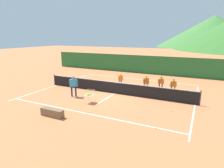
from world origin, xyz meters
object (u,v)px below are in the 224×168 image
Objects in this scene: student_3 at (173,85)px; tennis_ball_3 at (86,112)px; tennis_ball_6 at (135,98)px; ball_cart at (89,95)px; tennis_net at (115,87)px; student_2 at (161,82)px; student_1 at (146,82)px; tennis_ball_0 at (90,112)px; tennis_ball_5 at (110,96)px; student_0 at (120,79)px; tennis_ball_1 at (156,128)px; tennis_ball_2 at (72,101)px; instructor at (74,84)px; tennis_ball_4 at (171,111)px; courtside_bench at (52,113)px.

tennis_ball_3 is at bearing -123.08° from student_3.
tennis_ball_6 is (1.85, 3.86, 0.00)m from tennis_ball_3.
ball_cart is 1.93m from tennis_ball_3.
student_3 is at bearing 24.13° from tennis_net.
student_2 is 6.51m from ball_cart.
student_1 is 20.08× the size of tennis_ball_0.
tennis_ball_5 is at bearing -171.67° from tennis_ball_6.
student_0 is at bearing 176.10° from student_1.
tennis_ball_2 is (-6.41, 1.48, 0.00)m from tennis_ball_1.
tennis_net is 9.55× the size of student_0.
student_0 is (2.18, 4.01, -0.18)m from instructor.
tennis_ball_1 is 1.00× the size of tennis_ball_3.
ball_cart is 13.22× the size of tennis_ball_2.
tennis_ball_4 is 4.92m from tennis_ball_5.
student_0 is 0.98× the size of student_1.
tennis_ball_0 is (-2.89, -6.74, -0.72)m from student_2.
instructor is 5.99m from student_1.
tennis_ball_0 is at bearing -85.81° from tennis_net.
student_0 reaches higher than student_2.
tennis_ball_1 is 5.84m from tennis_ball_5.
tennis_ball_3 is 4.28m from tennis_ball_6.
student_1 is at bearing 125.91° from tennis_ball_4.
courtside_bench is (-0.68, -2.94, -0.36)m from ball_cart.
tennis_ball_0 is at bearing -27.07° from tennis_ball_2.
tennis_ball_6 is 0.05× the size of courtside_bench.
student_0 is 2.91m from tennis_ball_5.
tennis_ball_3 and tennis_ball_4 have the same top height.
tennis_net reaches higher than courtside_bench.
tennis_ball_2 is at bearing -107.79° from student_0.
student_2 is at bearing 9.16° from student_0.
ball_cart is at bearing -121.38° from student_1.
instructor reaches higher than student_3.
tennis_ball_3 is (2.07, -1.31, 0.00)m from tennis_ball_2.
courtside_bench is at bearing -105.33° from tennis_ball_5.
instructor is 24.03× the size of tennis_ball_4.
instructor is 7.90m from student_3.
tennis_net reaches higher than tennis_ball_5.
tennis_net reaches higher than tennis_ball_2.
tennis_ball_1 is 2.66m from tennis_ball_4.
tennis_ball_4 is (7.29, 0.13, -0.95)m from instructor.
student_0 is 1.49× the size of ball_cart.
student_2 is at bearing 68.53° from tennis_ball_6.
student_1 is 20.08× the size of tennis_ball_2.
tennis_ball_4 is (1.59, -4.44, -0.72)m from student_2.
student_3 is 3.49m from tennis_ball_6.
tennis_ball_0 is (0.62, -6.18, -0.77)m from student_0.
student_1 is at bearing -175.02° from student_3.
tennis_ball_0 is 3.41m from tennis_ball_5.
tennis_ball_1 is (6.98, -2.51, -0.95)m from instructor.
student_2 is at bearing 66.80° from tennis_ball_0.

